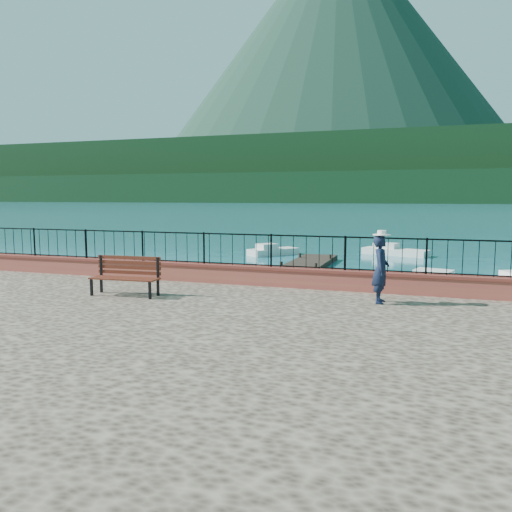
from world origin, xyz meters
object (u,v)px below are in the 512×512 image
Objects in this scene: boat_1 at (449,280)px; boat_3 at (273,249)px; park_bench at (125,284)px; boat_0 at (167,271)px; person at (381,269)px; boat_4 at (395,249)px.

boat_1 and boat_3 have the same top height.
park_bench is 9.86m from boat_0.
park_bench is at bearing -136.58° from boat_3.
person is 0.47× the size of boat_0.
boat_1 is at bearing 46.94° from park_bench.
person is at bearing -117.67° from boat_3.
boat_4 is (5.83, 22.64, -1.11)m from park_bench.
boat_1 is (8.68, 10.64, -1.11)m from park_bench.
boat_3 is at bearing 59.32° from boat_0.
boat_0 is 16.61m from boat_4.
boat_1 is at bearing -57.69° from boat_4.
park_bench is 20.27m from boat_3.
boat_3 is at bearing -143.11° from boat_4.
person reaches higher than boat_3.
boat_3 is at bearing 154.85° from boat_1.
boat_4 is at bearing 1.82° from person.
boat_1 is 1.24× the size of boat_3.
person is at bearing -58.15° from boat_0.
park_bench is 0.45× the size of boat_1.
boat_0 is at bearing 52.63° from person.
boat_0 and boat_4 have the same top height.
boat_1 is (12.42, 1.58, 0.00)m from boat_0.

